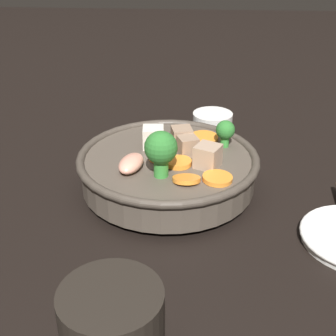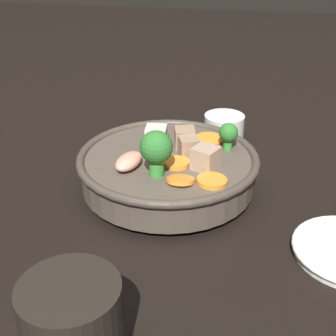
{
  "view_description": "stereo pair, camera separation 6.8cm",
  "coord_description": "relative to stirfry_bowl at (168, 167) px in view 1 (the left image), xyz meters",
  "views": [
    {
      "loc": [
        0.59,
        0.04,
        0.36
      ],
      "look_at": [
        0.0,
        0.0,
        0.04
      ],
      "focal_mm": 50.0,
      "sensor_mm": 36.0,
      "label": 1
    },
    {
      "loc": [
        0.58,
        0.11,
        0.36
      ],
      "look_at": [
        0.0,
        0.0,
        0.04
      ],
      "focal_mm": 50.0,
      "sensor_mm": 36.0,
      "label": 2
    }
  ],
  "objects": [
    {
      "name": "ground_plane",
      "position": [
        -0.0,
        -0.0,
        -0.04
      ],
      "size": [
        3.0,
        3.0,
        0.0
      ],
      "primitive_type": "plane",
      "color": "black"
    },
    {
      "name": "stirfry_bowl",
      "position": [
        0.0,
        0.0,
        0.0
      ],
      "size": [
        0.26,
        0.26,
        0.12
      ],
      "color": "#51473D",
      "rests_on": "ground_plane"
    },
    {
      "name": "tea_cup",
      "position": [
        -0.19,
        0.07,
        -0.01
      ],
      "size": [
        0.07,
        0.07,
        0.05
      ],
      "color": "white",
      "rests_on": "ground_plane"
    },
    {
      "name": "dark_mug",
      "position": [
        0.32,
        -0.03,
        0.01
      ],
      "size": [
        0.11,
        0.09,
        0.09
      ],
      "color": "black",
      "rests_on": "ground_plane"
    }
  ]
}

